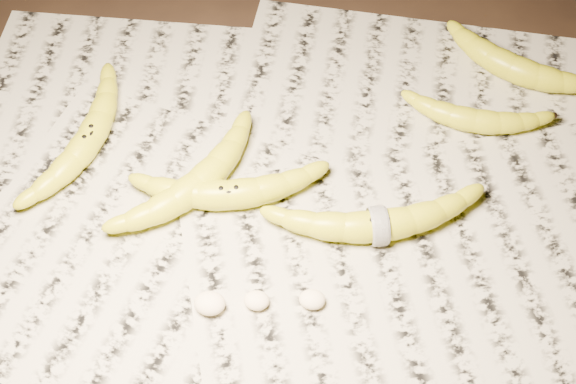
# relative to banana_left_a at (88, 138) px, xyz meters

# --- Properties ---
(ground) EXTENTS (3.00, 3.00, 0.00)m
(ground) POSITION_rel_banana_left_a_xyz_m (0.24, -0.06, -0.03)
(ground) COLOR black
(ground) RESTS_ON ground
(newspaper_patch) EXTENTS (0.90, 0.70, 0.01)m
(newspaper_patch) POSITION_rel_banana_left_a_xyz_m (0.27, -0.03, -0.02)
(newspaper_patch) COLOR #AFAB96
(newspaper_patch) RESTS_ON ground
(banana_left_a) EXTENTS (0.10, 0.21, 0.04)m
(banana_left_a) POSITION_rel_banana_left_a_xyz_m (0.00, 0.00, 0.00)
(banana_left_a) COLOR yellow
(banana_left_a) RESTS_ON newspaper_patch
(banana_left_b) EXTENTS (0.17, 0.20, 0.04)m
(banana_left_b) POSITION_rel_banana_left_a_xyz_m (0.15, -0.05, 0.00)
(banana_left_b) COLOR yellow
(banana_left_b) RESTS_ON newspaper_patch
(banana_center) EXTENTS (0.21, 0.10, 0.04)m
(banana_center) POSITION_rel_banana_left_a_xyz_m (0.19, -0.06, 0.00)
(banana_center) COLOR yellow
(banana_center) RESTS_ON newspaper_patch
(banana_taped) EXTENTS (0.24, 0.12, 0.04)m
(banana_taped) POSITION_rel_banana_left_a_xyz_m (0.36, -0.08, 0.00)
(banana_taped) COLOR yellow
(banana_taped) RESTS_ON newspaper_patch
(banana_upper_a) EXTENTS (0.17, 0.06, 0.03)m
(banana_upper_a) POSITION_rel_banana_left_a_xyz_m (0.48, 0.09, -0.00)
(banana_upper_a) COLOR yellow
(banana_upper_a) RESTS_ON newspaper_patch
(banana_upper_b) EXTENTS (0.19, 0.13, 0.04)m
(banana_upper_b) POSITION_rel_banana_left_a_xyz_m (0.53, 0.19, 0.00)
(banana_upper_b) COLOR yellow
(banana_upper_b) RESTS_ON newspaper_patch
(measuring_tape) EXTENTS (0.02, 0.05, 0.05)m
(measuring_tape) POSITION_rel_banana_left_a_xyz_m (0.36, -0.08, 0.00)
(measuring_tape) COLOR white
(measuring_tape) RESTS_ON newspaper_patch
(flesh_chunk_a) EXTENTS (0.03, 0.03, 0.02)m
(flesh_chunk_a) POSITION_rel_banana_left_a_xyz_m (0.19, -0.20, -0.01)
(flesh_chunk_a) COLOR #FFEDC5
(flesh_chunk_a) RESTS_ON newspaper_patch
(flesh_chunk_b) EXTENTS (0.03, 0.02, 0.02)m
(flesh_chunk_b) POSITION_rel_banana_left_a_xyz_m (0.24, -0.19, -0.01)
(flesh_chunk_b) COLOR #FFEDC5
(flesh_chunk_b) RESTS_ON newspaper_patch
(flesh_chunk_c) EXTENTS (0.03, 0.02, 0.02)m
(flesh_chunk_c) POSITION_rel_banana_left_a_xyz_m (0.30, -0.18, -0.01)
(flesh_chunk_c) COLOR #FFEDC5
(flesh_chunk_c) RESTS_ON newspaper_patch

